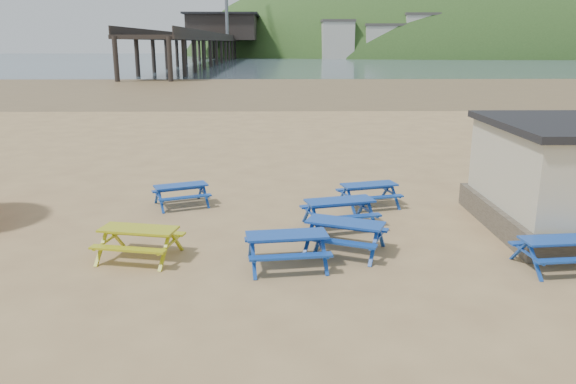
{
  "coord_description": "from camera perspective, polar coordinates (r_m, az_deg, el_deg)",
  "views": [
    {
      "loc": [
        0.7,
        -14.52,
        5.28
      ],
      "look_at": [
        0.96,
        1.5,
        1.0
      ],
      "focal_mm": 35.0,
      "sensor_mm": 36.0,
      "label": 1
    }
  ],
  "objects": [
    {
      "name": "picnic_table_blue_b",
      "position": [
        16.57,
        5.25,
        -2.17
      ],
      "size": [
        2.33,
        2.05,
        0.83
      ],
      "rotation": [
        0.0,
        0.0,
        0.26
      ],
      "color": "#1547A4",
      "rests_on": "ground"
    },
    {
      "name": "pier",
      "position": [
        193.66,
        -6.7,
        14.92
      ],
      "size": [
        24.0,
        220.0,
        39.29
      ],
      "color": "black",
      "rests_on": "ground"
    },
    {
      "name": "wet_sand",
      "position": [
        69.73,
        -1.53,
        10.62
      ],
      "size": [
        400.0,
        400.0,
        0.0
      ],
      "primitive_type": "plane",
      "color": "olive",
      "rests_on": "ground"
    },
    {
      "name": "headland_town",
      "position": [
        260.46,
        19.48,
        10.79
      ],
      "size": [
        264.0,
        144.0,
        108.0
      ],
      "color": "#2D4C1E",
      "rests_on": "ground"
    },
    {
      "name": "ground",
      "position": [
        15.47,
        -3.48,
        -5.03
      ],
      "size": [
        400.0,
        400.0,
        0.0
      ],
      "primitive_type": "plane",
      "color": "tan",
      "rests_on": "ground"
    },
    {
      "name": "picnic_table_blue_e",
      "position": [
        13.69,
        -0.12,
        -5.89
      ],
      "size": [
        2.14,
        1.81,
        0.82
      ],
      "rotation": [
        0.0,
        0.0,
        0.13
      ],
      "color": "#1547A4",
      "rests_on": "ground"
    },
    {
      "name": "picnic_table_blue_c",
      "position": [
        18.81,
        8.2,
        -0.3
      ],
      "size": [
        2.14,
        1.89,
        0.76
      ],
      "rotation": [
        0.0,
        0.0,
        0.26
      ],
      "color": "#1547A4",
      "rests_on": "ground"
    },
    {
      "name": "picnic_table_blue_f",
      "position": [
        15.01,
        25.73,
        -5.66
      ],
      "size": [
        1.94,
        1.62,
        0.76
      ],
      "rotation": [
        0.0,
        0.0,
        0.1
      ],
      "color": "#1547A4",
      "rests_on": "ground"
    },
    {
      "name": "picnic_table_blue_a",
      "position": [
        19.0,
        -10.79,
        -0.33
      ],
      "size": [
        2.11,
        1.93,
        0.72
      ],
      "rotation": [
        0.0,
        0.0,
        0.39
      ],
      "color": "#1547A4",
      "rests_on": "ground"
    },
    {
      "name": "picnic_table_blue_d",
      "position": [
        14.65,
        5.8,
        -4.53
      ],
      "size": [
        2.43,
        2.23,
        0.83
      ],
      "rotation": [
        0.0,
        0.0,
        -0.4
      ],
      "color": "#1547A4",
      "rests_on": "ground"
    },
    {
      "name": "picnic_table_yellow",
      "position": [
        14.64,
        -14.86,
        -5.04
      ],
      "size": [
        2.18,
        1.89,
        0.8
      ],
      "rotation": [
        0.0,
        0.0,
        -0.2
      ],
      "color": "gold",
      "rests_on": "ground"
    },
    {
      "name": "sea",
      "position": [
        184.6,
        -1.18,
        13.33
      ],
      "size": [
        400.0,
        400.0,
        0.0
      ],
      "primitive_type": "plane",
      "color": "#465764",
      "rests_on": "ground"
    }
  ]
}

